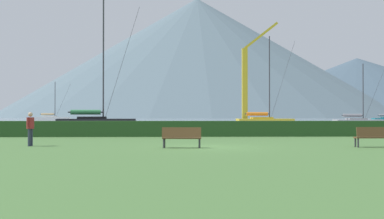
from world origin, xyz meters
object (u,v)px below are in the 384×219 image
at_px(sailboat_slip_1, 360,123).
at_px(park_bench_near_path, 373,136).
at_px(dock_crane, 246,91).
at_px(sailboat_slip_4, 98,123).
at_px(person_seated_viewer, 30,126).
at_px(sailboat_slip_8, 266,122).
at_px(sailboat_slip_6, 53,119).
at_px(park_bench_under_tree, 182,136).

xyz_separation_m(sailboat_slip_1, park_bench_near_path, (-13.48, -35.18, -0.04)).
bearing_deg(dock_crane, sailboat_slip_4, -124.42).
bearing_deg(sailboat_slip_1, person_seated_viewer, -132.11).
distance_m(sailboat_slip_4, person_seated_viewer, 21.92).
xyz_separation_m(person_seated_viewer, dock_crane, (17.95, 48.63, 4.19)).
bearing_deg(sailboat_slip_8, sailboat_slip_6, 127.87).
distance_m(park_bench_under_tree, dock_crane, 51.51).
distance_m(sailboat_slip_8, park_bench_under_tree, 36.44).
bearing_deg(park_bench_under_tree, sailboat_slip_6, 113.43).
distance_m(sailboat_slip_1, person_seated_viewer, 45.05).
relative_size(sailboat_slip_1, park_bench_under_tree, 4.30).
height_order(sailboat_slip_8, park_bench_near_path, sailboat_slip_8).
xyz_separation_m(sailboat_slip_4, dock_crane, (18.30, 26.71, 4.44)).
bearing_deg(park_bench_near_path, sailboat_slip_1, 68.12).
distance_m(park_bench_near_path, person_seated_viewer, 16.39).
bearing_deg(sailboat_slip_8, dock_crane, 87.38).
bearing_deg(park_bench_near_path, sailboat_slip_8, 86.28).
distance_m(sailboat_slip_4, park_bench_near_path, 28.67).
height_order(sailboat_slip_8, dock_crane, dock_crane).
height_order(sailboat_slip_6, person_seated_viewer, sailboat_slip_6).
distance_m(person_seated_viewer, dock_crane, 52.00).
xyz_separation_m(sailboat_slip_8, park_bench_under_tree, (-10.67, -34.84, -0.13)).
relative_size(sailboat_slip_1, person_seated_viewer, 4.76).
distance_m(sailboat_slip_1, park_bench_near_path, 37.67).
relative_size(sailboat_slip_6, person_seated_viewer, 5.13).
xyz_separation_m(park_bench_near_path, dock_crane, (1.63, 50.03, 4.63)).
bearing_deg(person_seated_viewer, sailboat_slip_8, 75.66).
bearing_deg(sailboat_slip_6, sailboat_slip_4, -70.28).
bearing_deg(sailboat_slip_8, park_bench_under_tree, -109.90).
xyz_separation_m(sailboat_slip_8, person_seated_viewer, (-18.02, -33.27, 0.31)).
distance_m(sailboat_slip_6, park_bench_under_tree, 81.66).
xyz_separation_m(park_bench_near_path, park_bench_under_tree, (-8.98, -0.17, 0.00)).
relative_size(sailboat_slip_1, sailboat_slip_6, 0.93).
distance_m(park_bench_near_path, park_bench_under_tree, 8.98).
bearing_deg(dock_crane, sailboat_slip_8, -89.75).
distance_m(sailboat_slip_4, dock_crane, 32.68).
bearing_deg(sailboat_slip_6, dock_crane, -35.66).
distance_m(sailboat_slip_1, sailboat_slip_4, 32.40).
relative_size(sailboat_slip_4, person_seated_viewer, 7.66).
bearing_deg(park_bench_under_tree, sailboat_slip_4, 113.02).
bearing_deg(dock_crane, sailboat_slip_6, 143.36).
xyz_separation_m(sailboat_slip_1, park_bench_under_tree, (-22.46, -35.35, -0.04)).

